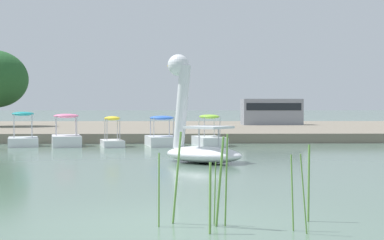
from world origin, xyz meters
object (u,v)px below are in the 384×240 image
Objects in this scene: pedal_boat_yellow at (112,137)px; pedal_boat_pink at (66,137)px; parked_van at (271,111)px; swan_boat at (197,135)px; pedal_boat_blue at (162,137)px; pedal_boat_teal at (23,137)px; pedal_boat_lime at (209,137)px.

pedal_boat_yellow is 2.25m from pedal_boat_pink.
parked_van reaches higher than pedal_boat_pink.
swan_boat is 8.06m from pedal_boat_blue.
pedal_boat_pink is at bearing 179.79° from pedal_boat_blue.
pedal_boat_pink is at bearing -127.20° from parked_van.
pedal_boat_blue is at bearing -0.30° from pedal_boat_teal.
pedal_boat_blue is (-1.44, 7.92, -0.47)m from swan_boat.
swan_boat reaches higher than pedal_boat_lime.
parked_van reaches higher than pedal_boat_yellow.
pedal_boat_pink is (-2.21, 0.40, -0.01)m from pedal_boat_yellow.
pedal_boat_teal is (-4.24, 0.42, -0.01)m from pedal_boat_yellow.
pedal_boat_lime is at bearing 5.24° from pedal_boat_yellow.
parked_van is (12.34, 16.25, 1.14)m from pedal_boat_pink.
pedal_boat_lime is 2.25m from pedal_boat_blue.
pedal_boat_lime is 1.08× the size of pedal_boat_teal.
pedal_boat_teal is at bearing 135.06° from swan_boat.
parked_van is (7.84, 16.27, 1.12)m from pedal_boat_blue.
pedal_boat_teal reaches higher than pedal_boat_yellow.
swan_boat is 8.01m from pedal_boat_lime.
parked_van is at bearing 75.18° from swan_boat.
swan_boat is 1.55× the size of pedal_boat_blue.
pedal_boat_teal reaches higher than pedal_boat_blue.
parked_van is at bearing 64.28° from pedal_boat_blue.
pedal_boat_yellow is at bearing -5.64° from pedal_boat_teal.
pedal_boat_pink is (-5.94, 7.93, -0.49)m from swan_boat.
swan_boat is 0.79× the size of parked_van.
pedal_boat_lime reaches higher than pedal_boat_blue.
pedal_boat_yellow is 0.44× the size of parked_van.
pedal_boat_pink is (-4.50, 0.02, -0.02)m from pedal_boat_blue.
pedal_boat_pink is at bearing 169.73° from pedal_boat_yellow.
pedal_boat_lime is 1.10× the size of pedal_boat_blue.
pedal_boat_blue is 18.09m from parked_van.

